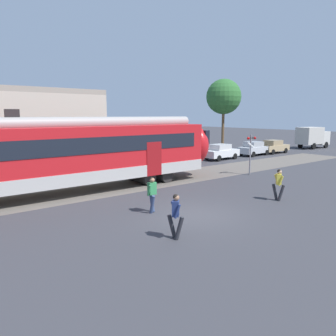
{
  "coord_description": "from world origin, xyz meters",
  "views": [
    {
      "loc": [
        -9.73,
        -10.36,
        4.45
      ],
      "look_at": [
        1.09,
        3.36,
        1.6
      ],
      "focal_mm": 35.0,
      "sensor_mm": 36.0,
      "label": 1
    }
  ],
  "objects_px": {
    "pedestrian_navy": "(176,213)",
    "pedestrian_yellow": "(279,182)",
    "box_truck": "(313,137)",
    "parked_car_silver": "(254,148)",
    "pedestrian_green": "(152,192)",
    "crossing_signal": "(251,148)",
    "parked_car_red": "(182,155)",
    "parked_car_tan": "(274,147)",
    "parked_car_white": "(221,152)"
  },
  "relations": [
    {
      "from": "pedestrian_navy",
      "to": "box_truck",
      "type": "xyz_separation_m",
      "value": [
        35.12,
        13.7,
        0.61
      ]
    },
    {
      "from": "pedestrian_green",
      "to": "crossing_signal",
      "type": "bearing_deg",
      "value": 16.13
    },
    {
      "from": "parked_car_silver",
      "to": "box_truck",
      "type": "distance_m",
      "value": 12.7
    },
    {
      "from": "parked_car_silver",
      "to": "pedestrian_green",
      "type": "bearing_deg",
      "value": -153.78
    },
    {
      "from": "pedestrian_green",
      "to": "parked_car_white",
      "type": "distance_m",
      "value": 19.07
    },
    {
      "from": "parked_car_white",
      "to": "box_truck",
      "type": "bearing_deg",
      "value": 0.29
    },
    {
      "from": "parked_car_silver",
      "to": "crossing_signal",
      "type": "xyz_separation_m",
      "value": [
        -9.95,
        -7.2,
        1.23
      ]
    },
    {
      "from": "pedestrian_green",
      "to": "parked_car_silver",
      "type": "height_order",
      "value": "pedestrian_green"
    },
    {
      "from": "box_truck",
      "to": "pedestrian_navy",
      "type": "bearing_deg",
      "value": -158.68
    },
    {
      "from": "parked_car_tan",
      "to": "crossing_signal",
      "type": "height_order",
      "value": "crossing_signal"
    },
    {
      "from": "pedestrian_green",
      "to": "parked_car_red",
      "type": "height_order",
      "value": "pedestrian_green"
    },
    {
      "from": "parked_car_silver",
      "to": "parked_car_tan",
      "type": "xyz_separation_m",
      "value": [
        3.56,
        -0.08,
        0.0
      ]
    },
    {
      "from": "pedestrian_green",
      "to": "box_truck",
      "type": "relative_size",
      "value": 0.31
    },
    {
      "from": "parked_car_red",
      "to": "pedestrian_yellow",
      "type": "bearing_deg",
      "value": -109.28
    },
    {
      "from": "pedestrian_navy",
      "to": "pedestrian_yellow",
      "type": "relative_size",
      "value": 1.0
    },
    {
      "from": "parked_car_tan",
      "to": "crossing_signal",
      "type": "bearing_deg",
      "value": -152.22
    },
    {
      "from": "crossing_signal",
      "to": "parked_car_white",
      "type": "bearing_deg",
      "value": 57.25
    },
    {
      "from": "pedestrian_yellow",
      "to": "crossing_signal",
      "type": "relative_size",
      "value": 0.56
    },
    {
      "from": "pedestrian_yellow",
      "to": "crossing_signal",
      "type": "xyz_separation_m",
      "value": [
        4.85,
        5.59,
        1.05
      ]
    },
    {
      "from": "parked_car_white",
      "to": "crossing_signal",
      "type": "height_order",
      "value": "crossing_signal"
    },
    {
      "from": "pedestrian_green",
      "to": "parked_car_tan",
      "type": "bearing_deg",
      "value": 22.71
    },
    {
      "from": "pedestrian_green",
      "to": "parked_car_silver",
      "type": "distance_m",
      "value": 23.68
    },
    {
      "from": "parked_car_white",
      "to": "parked_car_red",
      "type": "bearing_deg",
      "value": 177.32
    },
    {
      "from": "parked_car_tan",
      "to": "parked_car_silver",
      "type": "bearing_deg",
      "value": 178.78
    },
    {
      "from": "pedestrian_navy",
      "to": "parked_car_silver",
      "type": "height_order",
      "value": "pedestrian_navy"
    },
    {
      "from": "parked_car_red",
      "to": "crossing_signal",
      "type": "bearing_deg",
      "value": -87.7
    },
    {
      "from": "parked_car_silver",
      "to": "parked_car_red",
      "type": "bearing_deg",
      "value": 178.64
    },
    {
      "from": "parked_car_white",
      "to": "crossing_signal",
      "type": "xyz_separation_m",
      "value": [
        -4.64,
        -7.21,
        1.23
      ]
    },
    {
      "from": "box_truck",
      "to": "crossing_signal",
      "type": "height_order",
      "value": "crossing_signal"
    },
    {
      "from": "parked_car_silver",
      "to": "box_truck",
      "type": "xyz_separation_m",
      "value": [
        12.67,
        0.1,
        0.79
      ]
    },
    {
      "from": "pedestrian_green",
      "to": "pedestrian_yellow",
      "type": "distance_m",
      "value": 6.85
    },
    {
      "from": "pedestrian_yellow",
      "to": "pedestrian_navy",
      "type": "bearing_deg",
      "value": -173.89
    },
    {
      "from": "parked_car_red",
      "to": "parked_car_tan",
      "type": "height_order",
      "value": "same"
    },
    {
      "from": "pedestrian_navy",
      "to": "crossing_signal",
      "type": "distance_m",
      "value": 14.08
    },
    {
      "from": "pedestrian_navy",
      "to": "pedestrian_yellow",
      "type": "bearing_deg",
      "value": 6.11
    },
    {
      "from": "parked_car_tan",
      "to": "pedestrian_yellow",
      "type": "bearing_deg",
      "value": -145.33
    },
    {
      "from": "pedestrian_green",
      "to": "parked_car_silver",
      "type": "bearing_deg",
      "value": 26.22
    },
    {
      "from": "pedestrian_navy",
      "to": "crossing_signal",
      "type": "xyz_separation_m",
      "value": [
        12.5,
        6.41,
        1.05
      ]
    },
    {
      "from": "pedestrian_navy",
      "to": "parked_car_silver",
      "type": "xyz_separation_m",
      "value": [
        22.45,
        13.6,
        -0.18
      ]
    },
    {
      "from": "pedestrian_green",
      "to": "parked_car_red",
      "type": "bearing_deg",
      "value": 44.23
    },
    {
      "from": "pedestrian_yellow",
      "to": "parked_car_white",
      "type": "relative_size",
      "value": 0.41
    },
    {
      "from": "parked_car_white",
      "to": "parked_car_tan",
      "type": "height_order",
      "value": "same"
    },
    {
      "from": "parked_car_red",
      "to": "box_truck",
      "type": "bearing_deg",
      "value": -0.35
    },
    {
      "from": "parked_car_red",
      "to": "parked_car_silver",
      "type": "xyz_separation_m",
      "value": [
        10.25,
        -0.24,
        0.0
      ]
    },
    {
      "from": "crossing_signal",
      "to": "parked_car_silver",
      "type": "bearing_deg",
      "value": 35.87
    },
    {
      "from": "pedestrian_yellow",
      "to": "box_truck",
      "type": "xyz_separation_m",
      "value": [
        27.48,
        12.89,
        0.61
      ]
    },
    {
      "from": "parked_car_white",
      "to": "box_truck",
      "type": "distance_m",
      "value": 18.0
    },
    {
      "from": "parked_car_red",
      "to": "pedestrian_green",
      "type": "bearing_deg",
      "value": -135.77
    },
    {
      "from": "box_truck",
      "to": "crossing_signal",
      "type": "xyz_separation_m",
      "value": [
        -22.62,
        -7.3,
        0.44
      ]
    },
    {
      "from": "pedestrian_navy",
      "to": "parked_car_tan",
      "type": "xyz_separation_m",
      "value": [
        26.01,
        13.53,
        -0.18
      ]
    }
  ]
}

